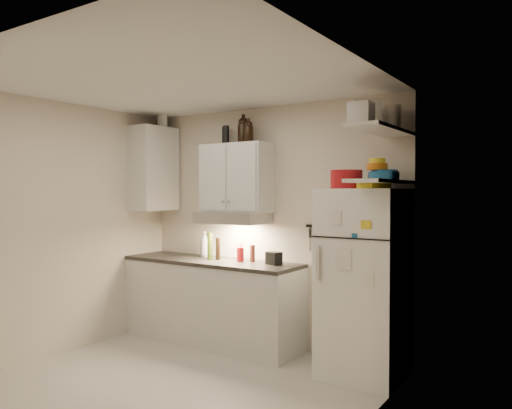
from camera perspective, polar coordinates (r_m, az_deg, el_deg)
The scene contains 36 objects.
floor at distance 4.59m, azimuth -9.46°, elevation -20.08°, with size 3.20×3.00×0.02m, color #BCB6AD.
ceiling at distance 4.37m, azimuth -9.61°, elevation 13.83°, with size 3.20×3.00×0.02m, color silver.
back_wall at distance 5.48m, azimuth 1.37°, elevation -2.45°, with size 3.20×0.02×2.60m, color beige.
left_wall at distance 5.51m, azimuth -21.82°, elevation -2.53°, with size 0.02×3.00×2.60m, color beige.
right_wall at distance 3.39m, azimuth 10.75°, elevation -4.85°, with size 0.02×3.00×2.60m, color beige.
base_cabinet at distance 5.67m, azimuth -5.14°, elevation -11.11°, with size 2.10×0.60×0.88m, color silver.
countertop at distance 5.59m, azimuth -5.15°, elevation -6.50°, with size 2.10×0.62×0.04m, color #2C2925.
upper_cabinet at distance 5.49m, azimuth -2.25°, elevation 3.04°, with size 0.80×0.33×0.75m, color silver.
side_cabinet at distance 6.14m, azimuth -11.63°, elevation 4.01°, with size 0.33×0.55×1.00m, color silver.
range_hood at distance 5.44m, azimuth -2.65°, elevation -1.52°, with size 0.76×0.46×0.12m, color silver.
fridge at distance 4.66m, azimuth 12.24°, elevation -8.75°, with size 0.70×0.68×1.70m, color white.
shelf_hi at distance 4.42m, azimuth 14.13°, elevation 8.28°, with size 0.30×0.95×0.03m, color silver.
shelf_lo at distance 4.39m, azimuth 14.09°, elevation 2.56°, with size 0.30×0.95×0.03m, color silver.
knife_strip at distance 5.11m, azimuth 7.87°, elevation -2.51°, with size 0.42×0.02×0.03m, color black.
dutch_oven at distance 4.48m, azimuth 10.29°, elevation 2.84°, with size 0.28×0.28×0.16m, color #AC1419.
book_stack at distance 4.35m, azimuth 13.32°, elevation 2.29°, with size 0.18×0.23×0.08m, color yellow.
spice_jar at distance 4.58m, azimuth 13.04°, elevation 2.44°, with size 0.06×0.06×0.11m, color silver.
stock_pot at distance 4.67m, azimuth 14.33°, elevation 9.50°, with size 0.32×0.32×0.23m, color silver.
tin_a at distance 4.31m, azimuth 12.63°, elevation 10.11°, with size 0.22×0.20×0.22m, color #AAAAAD.
tin_b at distance 4.17m, azimuth 11.95°, elevation 10.14°, with size 0.18×0.18×0.18m, color #AAAAAD.
bowl_teal at distance 4.64m, azimuth 14.46°, elevation 3.27°, with size 0.24×0.24×0.09m, color #175281.
bowl_orange at distance 4.63m, azimuth 13.67°, elevation 4.21°, with size 0.19×0.19×0.06m, color orange.
bowl_yellow at distance 4.63m, azimuth 13.68°, elevation 4.85°, with size 0.15×0.15×0.05m, color yellow.
plates at distance 4.30m, azimuth 14.40°, elevation 3.20°, with size 0.25×0.25×0.06m, color #175281.
growler_a at distance 5.50m, azimuth -1.45°, elevation 8.49°, with size 0.12×0.12×0.29m, color black, non-canonical shape.
growler_b at distance 5.34m, azimuth -0.87°, elevation 8.38°, with size 0.10×0.10×0.23m, color black, non-canonical shape.
thermos_a at distance 5.51m, azimuth -3.44°, elevation 7.97°, with size 0.07×0.07×0.20m, color black.
thermos_b at distance 5.71m, azimuth -3.54°, elevation 7.78°, with size 0.07×0.07×0.20m, color black.
side_jar at distance 6.23m, azimuth -10.66°, elevation 9.37°, with size 0.13×0.13×0.17m, color silver.
soap_bottle at distance 5.82m, azimuth -5.90°, elevation -4.36°, with size 0.13×0.13×0.33m, color silver.
pepper_mill at distance 5.40m, azimuth -0.41°, elevation -5.59°, with size 0.06×0.06×0.18m, color maroon.
oil_bottle at distance 5.59m, azimuth -5.29°, elevation -4.75°, with size 0.06×0.06×0.30m, color #425615.
vinegar_bottle at distance 5.56m, azimuth -4.36°, elevation -5.06°, with size 0.05×0.05×0.25m, color black.
clear_bottle at distance 5.53m, azimuth -1.90°, elevation -5.38°, with size 0.06×0.06×0.19m, color silver.
red_jar at distance 5.39m, azimuth -1.80°, elevation -5.74°, with size 0.08×0.08×0.16m, color #AC1419.
caddy at distance 5.18m, azimuth 2.05°, elevation -6.16°, with size 0.15×0.11×0.13m, color black.
Camera 1 is at (2.93, -3.10, 1.67)m, focal length 35.00 mm.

